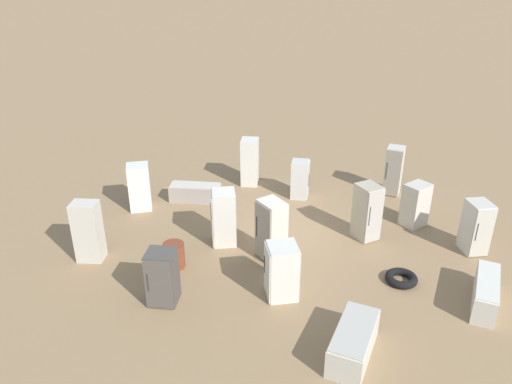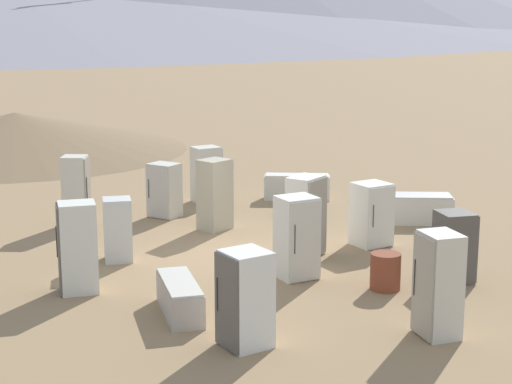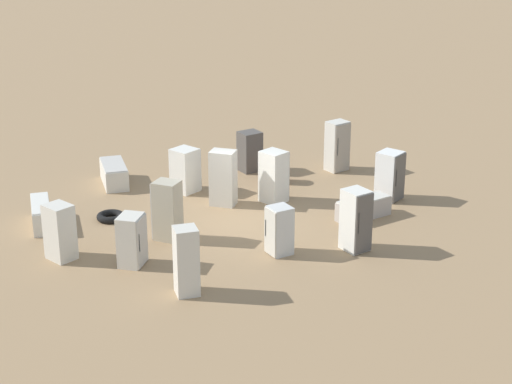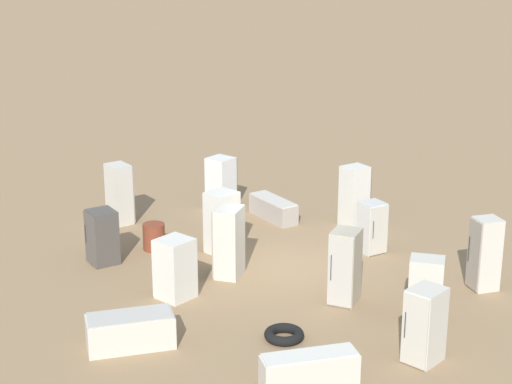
{
  "view_description": "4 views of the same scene",
  "coord_description": "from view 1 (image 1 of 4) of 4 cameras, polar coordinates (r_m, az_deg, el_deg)",
  "views": [
    {
      "loc": [
        10.46,
        -9.42,
        8.17
      ],
      "look_at": [
        -0.12,
        -1.31,
        1.77
      ],
      "focal_mm": 35.0,
      "sensor_mm": 36.0,
      "label": 1
    },
    {
      "loc": [
        -15.94,
        -10.2,
        5.55
      ],
      "look_at": [
        1.26,
        0.18,
        1.22
      ],
      "focal_mm": 60.0,
      "sensor_mm": 36.0,
      "label": 2
    },
    {
      "loc": [
        -5.9,
        23.92,
        10.25
      ],
      "look_at": [
        -0.67,
        0.16,
        1.13
      ],
      "focal_mm": 60.0,
      "sensor_mm": 36.0,
      "label": 3
    },
    {
      "loc": [
        20.47,
        3.85,
        8.74
      ],
      "look_at": [
        -0.35,
        -0.99,
        1.95
      ],
      "focal_mm": 60.0,
      "sensor_mm": 36.0,
      "label": 4
    }
  ],
  "objects": [
    {
      "name": "rusty_barrel",
      "position": [
        14.55,
        -9.35,
        -7.14
      ],
      "size": [
        0.61,
        0.61,
        0.75
      ],
      "color": "brown",
      "rests_on": "ground_plane"
    },
    {
      "name": "discarded_fridge_5",
      "position": [
        14.21,
        24.78,
        -10.37
      ],
      "size": [
        1.39,
        1.95,
        0.75
      ],
      "rotation": [
        0.0,
        0.0,
        3.63
      ],
      "color": "beige",
      "rests_on": "ground_plane"
    },
    {
      "name": "discarded_fridge_4",
      "position": [
        17.15,
        17.74,
        -1.38
      ],
      "size": [
        0.66,
        0.78,
        1.46
      ],
      "rotation": [
        0.0,
        0.0,
        1.55
      ],
      "color": "beige",
      "rests_on": "ground_plane"
    },
    {
      "name": "discarded_fridge_8",
      "position": [
        15.89,
        12.57,
        -2.25
      ],
      "size": [
        0.85,
        0.74,
        1.81
      ],
      "rotation": [
        0.0,
        0.0,
        4.53
      ],
      "color": "#B2A88E",
      "rests_on": "ground_plane"
    },
    {
      "name": "scrap_tire",
      "position": [
        14.45,
        16.27,
        -9.45
      ],
      "size": [
        0.88,
        0.88,
        0.22
      ],
      "color": "black",
      "rests_on": "ground_plane"
    },
    {
      "name": "ground_plane",
      "position": [
        16.28,
        3.93,
        -4.56
      ],
      "size": [
        1000.0,
        1000.0,
        0.0
      ],
      "primitive_type": "plane",
      "color": "#937551"
    },
    {
      "name": "discarded_fridge_0",
      "position": [
        18.23,
        -6.94,
        -0.07
      ],
      "size": [
        1.71,
        1.74,
        0.64
      ],
      "rotation": [
        0.0,
        0.0,
        5.52
      ],
      "color": "#A89E93",
      "rests_on": "ground_plane"
    },
    {
      "name": "discarded_fridge_6",
      "position": [
        15.24,
        -18.63,
        -4.26
      ],
      "size": [
        0.94,
        0.95,
        1.84
      ],
      "rotation": [
        0.0,
        0.0,
        0.85
      ],
      "color": "beige",
      "rests_on": "ground_plane"
    },
    {
      "name": "discarded_fridge_14",
      "position": [
        17.83,
        -13.19,
        0.58
      ],
      "size": [
        0.99,
        0.97,
        1.65
      ],
      "rotation": [
        0.0,
        0.0,
        1.12
      ],
      "color": "white",
      "rests_on": "ground_plane"
    },
    {
      "name": "discarded_fridge_1",
      "position": [
        18.28,
        5.07,
        1.46
      ],
      "size": [
        0.88,
        0.87,
        1.43
      ],
      "rotation": [
        0.0,
        0.0,
        5.46
      ],
      "color": "silver",
      "rests_on": "ground_plane"
    },
    {
      "name": "discarded_fridge_3",
      "position": [
        14.49,
        1.75,
        -4.4
      ],
      "size": [
        0.84,
        0.69,
        1.84
      ],
      "rotation": [
        0.0,
        0.0,
        3.07
      ],
      "color": "beige",
      "rests_on": "ground_plane"
    },
    {
      "name": "discarded_fridge_9",
      "position": [
        11.77,
        11.08,
        -16.46
      ],
      "size": [
        1.58,
        2.0,
        0.75
      ],
      "rotation": [
        0.0,
        0.0,
        0.5
      ],
      "color": "beige",
      "rests_on": "ground_plane"
    },
    {
      "name": "discarded_fridge_13",
      "position": [
        13.06,
        -10.67,
        -9.57
      ],
      "size": [
        1.0,
        1.0,
        1.47
      ],
      "rotation": [
        0.0,
        0.0,
        3.93
      ],
      "color": "#4C4742",
      "rests_on": "ground_plane"
    },
    {
      "name": "discarded_fridge_11",
      "position": [
        19.1,
        15.45,
        2.36
      ],
      "size": [
        0.81,
        0.84,
        1.84
      ],
      "rotation": [
        0.0,
        0.0,
        3.65
      ],
      "color": "beige",
      "rests_on": "ground_plane"
    },
    {
      "name": "discarded_fridge_10",
      "position": [
        15.3,
        -3.73,
        -2.93
      ],
      "size": [
        1.01,
        1.01,
        1.74
      ],
      "rotation": [
        0.0,
        0.0,
        2.59
      ],
      "color": "silver",
      "rests_on": "ground_plane"
    },
    {
      "name": "discarded_fridge_2",
      "position": [
        16.24,
        23.85,
        -3.71
      ],
      "size": [
        0.98,
        0.92,
        1.62
      ],
      "rotation": [
        0.0,
        0.0,
        4.2
      ],
      "color": "beige",
      "rests_on": "ground_plane"
    },
    {
      "name": "discarded_fridge_7",
      "position": [
        19.25,
        -0.71,
        3.48
      ],
      "size": [
        0.97,
        0.97,
        1.83
      ],
      "rotation": [
        0.0,
        0.0,
        0.81
      ],
      "color": "silver",
      "rests_on": "ground_plane"
    },
    {
      "name": "discarded_fridge_12",
      "position": [
        13.05,
        2.95,
        -9.02
      ],
      "size": [
        1.05,
        1.06,
        1.51
      ],
      "rotation": [
        0.0,
        0.0,
        2.65
      ],
      "color": "silver",
      "rests_on": "ground_plane"
    }
  ]
}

